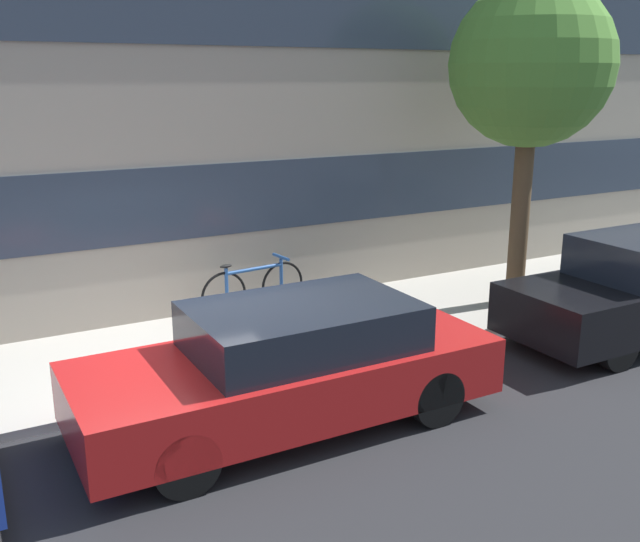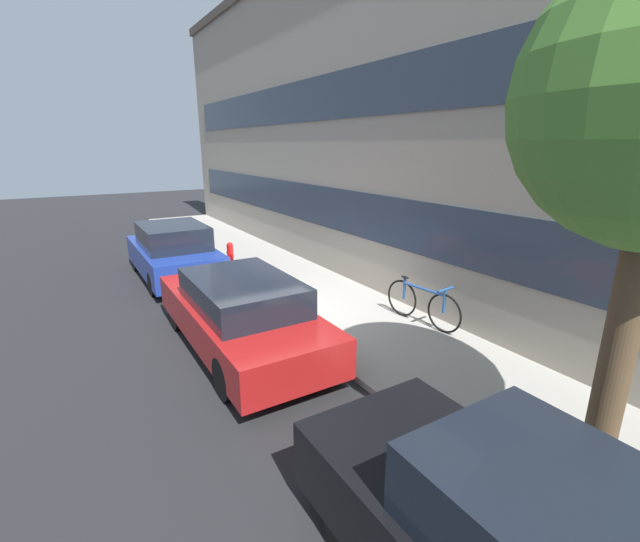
% 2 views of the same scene
% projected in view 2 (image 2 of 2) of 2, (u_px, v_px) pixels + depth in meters
% --- Properties ---
extents(ground_plane, '(56.00, 56.00, 0.00)m').
position_uv_depth(ground_plane, '(278.00, 322.00, 8.80)').
color(ground_plane, '#232326').
extents(sidewalk_strip, '(28.00, 2.76, 0.11)m').
position_uv_depth(sidewalk_strip, '(334.00, 307.00, 9.47)').
color(sidewalk_strip, '#A8A399').
rests_on(sidewalk_strip, ground_plane).
extents(rowhouse_facade, '(28.00, 1.02, 8.49)m').
position_uv_depth(rowhouse_facade, '(407.00, 108.00, 9.18)').
color(rowhouse_facade, gray).
rests_on(rowhouse_facade, ground_plane).
extents(parked_car_blue, '(4.04, 1.77, 1.49)m').
position_uv_depth(parked_car_blue, '(174.00, 252.00, 11.52)').
color(parked_car_blue, '#1E3899').
rests_on(parked_car_blue, ground_plane).
extents(parked_car_red, '(4.55, 1.76, 1.35)m').
position_uv_depth(parked_car_red, '(241.00, 313.00, 7.48)').
color(parked_car_red, '#AD1919').
rests_on(parked_car_red, ground_plane).
extents(fire_hydrant, '(0.46, 0.26, 0.72)m').
position_uv_depth(fire_hydrant, '(230.00, 255.00, 12.28)').
color(fire_hydrant, red).
rests_on(fire_hydrant, sidewalk_strip).
extents(bicycle, '(1.80, 0.44, 0.87)m').
position_uv_depth(bicycle, '(422.00, 303.00, 8.34)').
color(bicycle, black).
rests_on(bicycle, sidewalk_strip).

